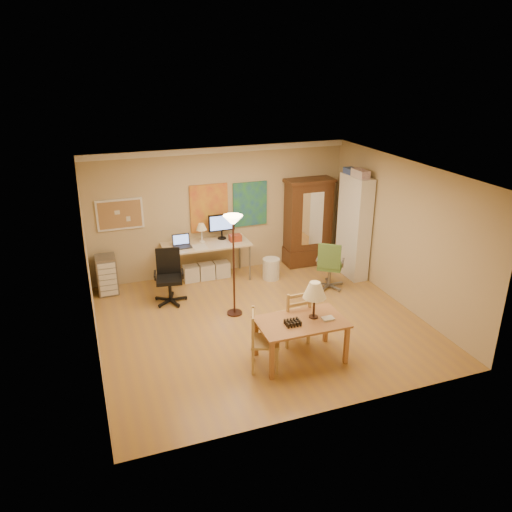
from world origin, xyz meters
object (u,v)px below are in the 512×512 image
object	(u,v)px
office_chair_black	(170,288)
bookshelf	(354,227)
computer_desk	(208,257)
office_chair_green	(329,276)
armoire	(308,228)
dining_table	(306,312)

from	to	relation	value
office_chair_black	bookshelf	distance (m)	3.98
bookshelf	computer_desk	bearing A→B (deg)	164.54
computer_desk	office_chair_green	size ratio (longest dim) A/B	1.76
armoire	bookshelf	size ratio (longest dim) A/B	0.90
office_chair_black	armoire	distance (m)	3.43
dining_table	computer_desk	size ratio (longest dim) A/B	0.75
armoire	bookshelf	distance (m)	1.11
computer_desk	office_chair_black	distance (m)	1.25
office_chair_green	bookshelf	distance (m)	1.20
computer_desk	bookshelf	size ratio (longest dim) A/B	0.83
bookshelf	dining_table	bearing A→B (deg)	-131.64
office_chair_black	office_chair_green	xyz separation A→B (m)	(3.13, -0.50, -0.01)
office_chair_black	armoire	size ratio (longest dim) A/B	0.53
dining_table	office_chair_green	size ratio (longest dim) A/B	1.33
office_chair_green	computer_desk	bearing A→B (deg)	149.69
armoire	office_chair_green	bearing A→B (deg)	-95.98
computer_desk	office_chair_green	world-z (taller)	computer_desk
dining_table	armoire	distance (m)	3.86
dining_table	office_chair_black	world-z (taller)	dining_table
dining_table	bookshelf	bearing A→B (deg)	48.36
office_chair_black	dining_table	bearing A→B (deg)	-58.50
dining_table	office_chair_black	xyz separation A→B (m)	(-1.60, 2.62, -0.52)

